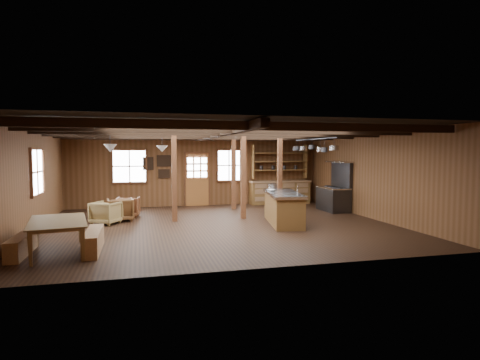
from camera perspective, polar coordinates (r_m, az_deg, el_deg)
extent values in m
cube|color=black|center=(11.85, -3.01, -6.48)|extent=(10.00, 9.00, 0.02)
cube|color=black|center=(11.67, -3.06, 7.27)|extent=(10.00, 9.00, 0.02)
cube|color=#543218|center=(11.78, -27.69, -0.08)|extent=(0.02, 9.00, 2.80)
cube|color=#543218|center=(13.57, 18.21, 0.66)|extent=(0.02, 9.00, 2.80)
cube|color=#543218|center=(16.12, -6.15, 1.33)|extent=(10.00, 0.02, 2.80)
cube|color=#543218|center=(7.32, 3.82, -1.84)|extent=(10.00, 0.02, 2.80)
cube|color=black|center=(8.26, 1.68, 7.72)|extent=(9.80, 0.12, 0.18)
cube|color=black|center=(9.71, -0.76, 7.16)|extent=(9.80, 0.12, 0.18)
cube|color=black|center=(11.18, -2.56, 6.75)|extent=(9.80, 0.12, 0.18)
cube|color=black|center=(12.65, -3.94, 6.42)|extent=(9.80, 0.12, 0.18)
cube|color=black|center=(14.12, -5.03, 6.16)|extent=(9.80, 0.12, 0.18)
cube|color=black|center=(15.41, -5.81, 5.97)|extent=(9.80, 0.12, 0.18)
cube|color=black|center=(11.66, -3.06, 6.63)|extent=(0.18, 8.82, 0.18)
cube|color=#482414|center=(12.50, -9.33, 0.54)|extent=(0.15, 0.15, 2.80)
cube|color=#482414|center=(14.70, -9.29, 1.05)|extent=(0.15, 0.15, 2.80)
cube|color=#482414|center=(12.87, 0.47, 0.69)|extent=(0.15, 0.15, 2.80)
cube|color=#482414|center=(15.05, -0.92, 1.17)|extent=(0.15, 0.15, 2.80)
cube|color=#482414|center=(14.30, 5.66, 1.00)|extent=(0.15, 0.15, 2.80)
cube|color=brown|center=(16.12, -6.09, -1.70)|extent=(0.90, 0.06, 1.10)
cube|color=#482414|center=(16.02, -7.81, 0.05)|extent=(0.06, 0.08, 2.10)
cube|color=#482414|center=(16.15, -4.42, 0.11)|extent=(0.06, 0.08, 2.10)
cube|color=#482414|center=(16.04, -6.13, 3.89)|extent=(1.02, 0.08, 0.06)
cube|color=white|center=(16.05, -6.12, 1.86)|extent=(0.84, 0.02, 0.90)
cube|color=white|center=(15.91, -15.44, 1.90)|extent=(1.20, 0.02, 1.20)
cube|color=#482414|center=(15.91, -15.44, 1.90)|extent=(1.32, 0.06, 1.32)
cube|color=white|center=(16.29, -1.59, 2.09)|extent=(0.90, 0.02, 1.20)
cube|color=#482414|center=(16.29, -1.59, 2.09)|extent=(1.02, 0.06, 1.32)
cube|color=white|center=(12.25, -26.95, 1.02)|extent=(0.02, 1.20, 1.20)
cube|color=#482414|center=(12.25, -26.95, 1.02)|extent=(0.14, 1.24, 1.32)
cube|color=silver|center=(15.92, -10.77, 2.69)|extent=(0.50, 0.03, 0.40)
cube|color=black|center=(15.91, -10.77, 2.69)|extent=(0.55, 0.02, 0.45)
cube|color=silver|center=(15.90, -12.93, 2.30)|extent=(0.35, 0.03, 0.45)
cube|color=black|center=(15.89, -12.93, 2.30)|extent=(0.40, 0.02, 0.50)
cube|color=silver|center=(15.94, -10.75, 0.90)|extent=(0.40, 0.03, 0.30)
cube|color=black|center=(15.93, -10.75, 0.89)|extent=(0.45, 0.02, 0.35)
cube|color=brown|center=(16.71, 5.66, -1.84)|extent=(2.50, 0.55, 0.90)
cube|color=brown|center=(16.65, 5.69, -0.20)|extent=(2.55, 0.60, 0.06)
cube|color=brown|center=(16.69, 5.62, 1.43)|extent=(2.30, 0.35, 0.04)
cube|color=brown|center=(16.68, 5.63, 2.63)|extent=(2.30, 0.35, 0.04)
cube|color=brown|center=(16.67, 5.64, 3.83)|extent=(2.30, 0.35, 0.04)
cube|color=brown|center=(16.32, 1.83, 2.62)|extent=(0.04, 0.35, 1.40)
cube|color=brown|center=(17.10, 9.26, 2.63)|extent=(0.04, 0.35, 1.40)
cylinder|color=#2F2F31|center=(11.46, -18.02, 5.96)|extent=(0.02, 0.02, 0.45)
cone|color=silver|center=(11.46, -17.98, 4.34)|extent=(0.36, 0.36, 0.22)
cylinder|color=#2F2F31|center=(13.46, -11.04, 5.76)|extent=(0.02, 0.02, 0.45)
cone|color=silver|center=(13.45, -11.02, 4.38)|extent=(0.36, 0.36, 0.22)
cylinder|color=#2F2F31|center=(12.92, 10.53, 5.74)|extent=(0.04, 3.00, 0.04)
cylinder|color=#2F2F31|center=(11.70, 13.26, 5.34)|extent=(0.01, 0.01, 0.22)
cylinder|color=#BBBEC2|center=(11.70, 13.24, 4.46)|extent=(0.26, 0.26, 0.14)
cylinder|color=#2F2F31|center=(12.16, 11.94, 5.19)|extent=(0.01, 0.01, 0.27)
cylinder|color=#2F2F31|center=(12.16, 11.92, 4.22)|extent=(0.19, 0.19, 0.14)
cylinder|color=#2F2F31|center=(12.70, 11.35, 5.19)|extent=(0.01, 0.01, 0.25)
cylinder|color=#BBBEC2|center=(12.70, 11.34, 4.31)|extent=(0.22, 0.22, 0.14)
cylinder|color=#2F2F31|center=(13.18, 10.19, 5.32)|extent=(0.01, 0.01, 0.18)
cylinder|color=#2F2F31|center=(13.17, 10.18, 4.63)|extent=(0.21, 0.21, 0.14)
cylinder|color=#2F2F31|center=(13.64, 8.99, 5.21)|extent=(0.01, 0.01, 0.21)
cylinder|color=#BBBEC2|center=(13.64, 8.98, 4.46)|extent=(0.24, 0.24, 0.14)
cylinder|color=#2F2F31|center=(14.14, 8.12, 5.18)|extent=(0.01, 0.01, 0.21)
cylinder|color=#2F2F31|center=(14.14, 8.11, 4.47)|extent=(0.28, 0.28, 0.14)
cube|color=brown|center=(12.09, 6.17, -4.17)|extent=(1.20, 2.50, 0.86)
cube|color=#BBBEC2|center=(12.03, 6.19, -1.96)|extent=(1.30, 2.61, 0.08)
cylinder|color=#2F2F31|center=(11.48, 7.23, -2.25)|extent=(0.44, 0.44, 0.06)
cylinder|color=#BBBEC2|center=(11.54, 8.16, -1.48)|extent=(0.03, 0.03, 0.30)
cube|color=brown|center=(13.82, 4.91, -4.19)|extent=(0.45, 0.36, 0.36)
cube|color=#2F2F31|center=(15.00, 13.11, -2.73)|extent=(0.73, 1.37, 0.82)
cube|color=#BBBEC2|center=(14.96, 13.14, -1.09)|extent=(0.75, 1.39, 0.04)
cube|color=#2F2F31|center=(15.08, 14.25, 0.78)|extent=(0.12, 1.37, 0.92)
cube|color=#BBBEC2|center=(15.00, 13.87, 2.52)|extent=(0.40, 1.47, 0.05)
imported|color=brown|center=(9.38, -24.22, -7.37)|extent=(1.42, 2.15, 0.70)
cube|color=brown|center=(9.57, -28.67, -8.17)|extent=(0.28, 1.51, 0.42)
cube|color=brown|center=(9.31, -20.11, -8.13)|extent=(0.31, 1.64, 0.45)
imported|color=brown|center=(13.03, -16.66, -4.05)|extent=(0.85, 0.87, 0.71)
imported|color=brown|center=(13.75, -15.63, -3.72)|extent=(0.79, 0.81, 0.67)
imported|color=olive|center=(12.60, -18.50, -4.44)|extent=(1.00, 1.01, 0.68)
cylinder|color=#BBBEC2|center=(12.91, 4.61, -0.95)|extent=(0.31, 0.31, 0.19)
imported|color=silver|center=(12.34, 4.39, -1.46)|extent=(0.34, 0.34, 0.06)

